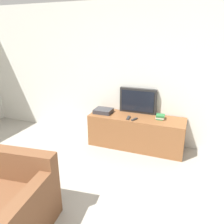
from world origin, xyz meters
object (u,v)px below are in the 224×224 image
at_px(book_stack, 160,117).
at_px(remote_on_stand, 128,118).
at_px(tv_stand, 136,132).
at_px(television, 138,101).
at_px(set_top_box, 103,111).
at_px(remote_secondary, 134,119).

relative_size(book_stack, remote_on_stand, 1.05).
distance_m(tv_stand, television, 0.59).
bearing_deg(book_stack, set_top_box, -177.29).
bearing_deg(set_top_box, tv_stand, 0.63).
height_order(television, remote_on_stand, television).
height_order(tv_stand, book_stack, book_stack).
height_order(tv_stand, set_top_box, set_top_box).
height_order(tv_stand, remote_secondary, remote_secondary).
height_order(television, remote_secondary, television).
height_order(remote_on_stand, set_top_box, set_top_box).
distance_m(book_stack, set_top_box, 1.07).
bearing_deg(remote_on_stand, tv_stand, 48.68).
distance_m(book_stack, remote_secondary, 0.46).
relative_size(remote_secondary, set_top_box, 0.45).
bearing_deg(remote_on_stand, remote_secondary, -13.69).
relative_size(book_stack, remote_secondary, 1.19).
relative_size(remote_on_stand, remote_secondary, 1.13).
bearing_deg(remote_secondary, tv_stand, 90.55).
distance_m(television, remote_on_stand, 0.43).
relative_size(television, remote_on_stand, 4.15).
xyz_separation_m(television, remote_secondary, (0.05, -0.39, -0.23)).
bearing_deg(book_stack, tv_stand, -174.02).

